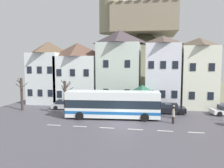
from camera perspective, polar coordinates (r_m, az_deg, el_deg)
name	(u,v)px	position (r m, az deg, el deg)	size (l,w,h in m)	color
ground_plane	(123,125)	(25.39, 2.73, -10.39)	(40.00, 60.00, 0.07)	#4D4951
townhouse_00	(49,72)	(40.67, -15.61, 2.93)	(5.23, 6.81, 10.45)	silver
townhouse_01	(78,74)	(37.80, -8.63, 2.59)	(6.63, 5.09, 10.06)	white
townhouse_02	(120,68)	(36.74, 1.94, 4.11)	(6.50, 6.34, 12.03)	silver
townhouse_03	(162,71)	(36.23, 12.58, 3.15)	(5.06, 5.99, 11.01)	silver
townhouse_04	(198,73)	(36.47, 21.00, 2.58)	(5.01, 5.22, 10.57)	silver
hilltop_castle	(144,58)	(57.36, 8.09, 6.58)	(42.90, 42.90, 22.19)	#5E5E48
transit_bus	(113,105)	(27.98, 0.18, -5.26)	(11.65, 3.54, 3.36)	white
bus_shelter	(142,90)	(31.49, 7.64, -1.54)	(3.60, 3.60, 3.80)	#473D33
parked_car_00	(67,105)	(34.16, -11.33, -5.17)	(4.53, 2.05, 1.32)	silver
parked_car_01	(169,109)	(31.71, 14.27, -6.03)	(4.19, 2.05, 1.36)	black
pedestrian_00	(174,112)	(29.23, 15.35, -6.73)	(0.28, 0.36, 1.63)	#38332D
pedestrian_01	(173,116)	(26.67, 15.24, -7.72)	(0.34, 0.34, 1.69)	#38332D
public_bench	(138,106)	(33.93, 6.67, -5.49)	(1.41, 0.48, 0.87)	brown
bare_tree_00	(65,97)	(30.23, -11.74, -3.23)	(1.84, 1.32, 4.61)	#382D28
bare_tree_01	(22,93)	(35.02, -21.88, -2.23)	(1.85, 1.60, 4.68)	#382D28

